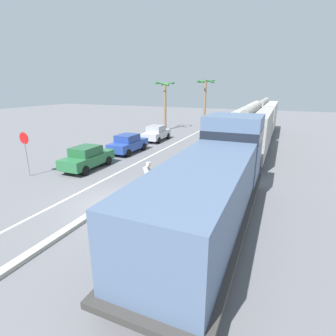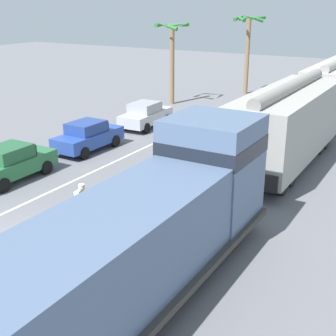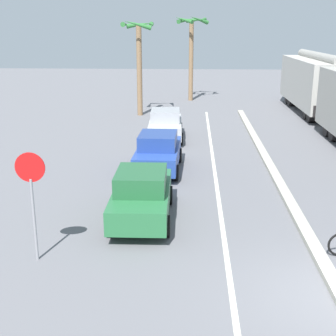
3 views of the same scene
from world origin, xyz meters
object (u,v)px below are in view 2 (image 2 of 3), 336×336
(palm_tree_far, at_px, (172,46))
(parked_car_green, at_px, (11,163))
(palm_tree_near, at_px, (249,35))
(parked_car_silver, at_px, (146,115))
(cyclist, at_px, (82,208))
(hopper_car_lead, at_px, (288,124))
(locomotive, at_px, (155,228))
(parked_car_blue, at_px, (88,136))

(palm_tree_far, bearing_deg, parked_car_green, -83.42)
(palm_tree_near, bearing_deg, parked_car_silver, -95.01)
(cyclist, xyz_separation_m, palm_tree_far, (-8.07, 20.36, 3.63))
(hopper_car_lead, bearing_deg, palm_tree_far, 141.04)
(hopper_car_lead, relative_size, parked_car_green, 2.51)
(cyclist, height_order, palm_tree_near, palm_tree_near)
(locomotive, relative_size, palm_tree_near, 1.72)
(parked_car_blue, bearing_deg, cyclist, -51.64)
(palm_tree_near, bearing_deg, parked_car_blue, -93.43)
(hopper_car_lead, relative_size, parked_car_silver, 2.49)
(locomotive, bearing_deg, palm_tree_far, 118.96)
(parked_car_green, xyz_separation_m, parked_car_blue, (0.12, 5.23, 0.00))
(parked_car_blue, bearing_deg, palm_tree_near, 86.57)
(parked_car_silver, bearing_deg, hopper_car_lead, -14.92)
(hopper_car_lead, distance_m, parked_car_green, 13.15)
(locomotive, relative_size, parked_car_silver, 2.73)
(parked_car_silver, bearing_deg, cyclist, -65.92)
(hopper_car_lead, relative_size, parked_car_blue, 2.50)
(hopper_car_lead, distance_m, cyclist, 11.36)
(parked_car_blue, distance_m, palm_tree_near, 20.46)
(cyclist, bearing_deg, palm_tree_far, 111.62)
(palm_tree_far, bearing_deg, locomotive, -61.04)
(hopper_car_lead, height_order, cyclist, hopper_car_lead)
(parked_car_blue, xyz_separation_m, palm_tree_far, (-2.22, 12.97, 3.63))
(cyclist, relative_size, palm_tree_far, 0.27)
(parked_car_silver, bearing_deg, palm_tree_far, 106.87)
(parked_car_silver, distance_m, cyclist, 14.43)
(parked_car_green, xyz_separation_m, palm_tree_far, (-2.10, 18.21, 3.63))
(parked_car_blue, bearing_deg, hopper_car_lead, 17.47)
(parked_car_silver, distance_m, palm_tree_near, 14.85)
(locomotive, distance_m, palm_tree_near, 30.47)
(parked_car_green, xyz_separation_m, parked_car_silver, (0.08, 11.03, 0.00))
(hopper_car_lead, height_order, parked_car_blue, hopper_car_lead)
(parked_car_green, relative_size, parked_car_blue, 1.00)
(parked_car_silver, bearing_deg, palm_tree_near, 84.99)
(parked_car_blue, height_order, parked_car_silver, same)
(locomotive, xyz_separation_m, parked_car_green, (-10.07, 3.79, -0.98))
(hopper_car_lead, bearing_deg, parked_car_silver, 165.08)
(palm_tree_far, bearing_deg, parked_car_blue, -80.27)
(parked_car_silver, xyz_separation_m, palm_tree_near, (1.24, 14.19, 4.20))
(locomotive, relative_size, parked_car_blue, 2.74)
(locomotive, distance_m, parked_car_silver, 17.90)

